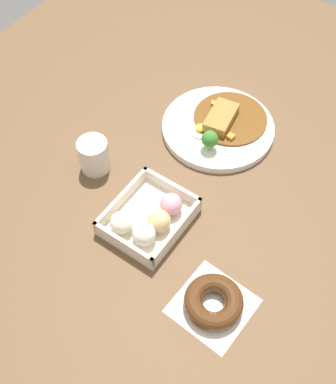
{
  "coord_description": "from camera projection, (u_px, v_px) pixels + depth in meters",
  "views": [
    {
      "loc": [
        -0.57,
        -0.28,
        0.86
      ],
      "look_at": [
        -0.08,
        0.06,
        0.03
      ],
      "focal_mm": 44.95,
      "sensor_mm": 36.0,
      "label": 1
    }
  ],
  "objects": [
    {
      "name": "ground_plane",
      "position": [
        212.0,
        189.0,
        1.07
      ],
      "size": [
        1.6,
        1.6,
        0.0
      ],
      "primitive_type": "plane",
      "color": "brown"
    },
    {
      "name": "curry_plate",
      "position": [
        219.0,
        126.0,
        1.16
      ],
      "size": [
        0.27,
        0.27,
        0.07
      ],
      "color": "white",
      "rests_on": "ground_plane"
    },
    {
      "name": "donut_box",
      "position": [
        149.0,
        219.0,
        0.99
      ],
      "size": [
        0.18,
        0.15,
        0.06
      ],
      "color": "beige",
      "rests_on": "ground_plane"
    },
    {
      "name": "chocolate_ring_donut",
      "position": [
        214.0,
        302.0,
        0.89
      ],
      "size": [
        0.14,
        0.14,
        0.04
      ],
      "color": "white",
      "rests_on": "ground_plane"
    },
    {
      "name": "coffee_mug",
      "position": [
        94.0,
        155.0,
        1.07
      ],
      "size": [
        0.07,
        0.07,
        0.08
      ],
      "primitive_type": "cylinder",
      "color": "silver",
      "rests_on": "ground_plane"
    }
  ]
}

